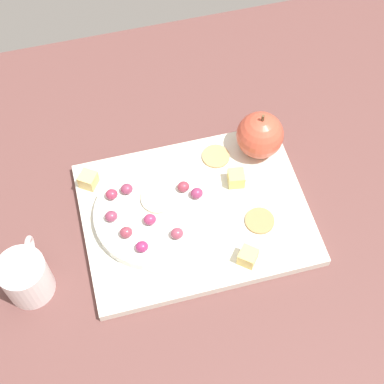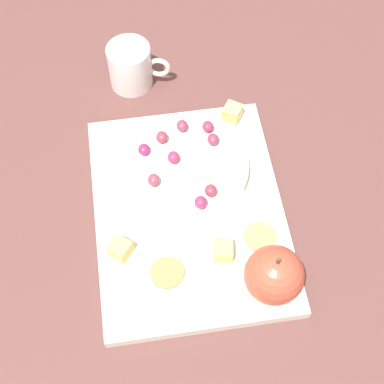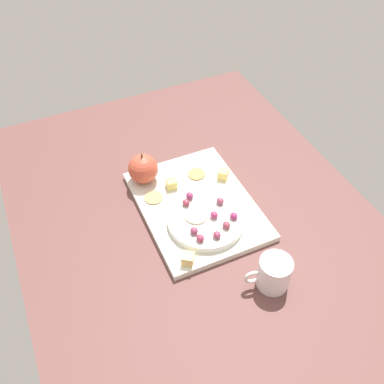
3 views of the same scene
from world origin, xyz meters
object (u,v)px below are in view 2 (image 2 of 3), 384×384
Objects in this scene: serving_dish at (186,167)px; grape_4 at (211,190)px; grape_2 at (182,126)px; grape_1 at (199,203)px; grape_5 at (208,127)px; grape_6 at (154,180)px; cracker_0 at (167,273)px; grape_3 at (144,149)px; grape_7 at (213,140)px; apple_whole at (274,275)px; cheese_cube_2 at (223,251)px; cracker_1 at (260,237)px; grape_8 at (162,137)px; cup at (131,66)px; cheese_cube_1 at (232,113)px; grape_0 at (174,157)px; cheese_cube_0 at (120,249)px; platter at (189,212)px; apple_slice_0 at (201,168)px.

grape_4 reaches higher than serving_dish.
grape_1 is at bearing -178.43° from grape_2.
grape_6 is at bearing 131.92° from grape_5.
cracker_0 is 19.44cm from grape_3.
grape_4 is 1.00× the size of grape_6.
grape_1 is 1.00× the size of grape_5.
grape_3 and grape_7 have the same top height.
apple_whole is 8.41cm from cheese_cube_2.
cracker_1 is at bearing -126.09° from grape_6.
grape_8 is 16.07cm from cup.
grape_0 reaches higher than cheese_cube_1.
apple_whole is 0.77× the size of cup.
cracker_0 is at bearing -123.26° from cheese_cube_0.
cup reaches higher than platter.
cup reaches higher than grape_2.
serving_dish is at bearing -62.54° from grape_6.
cheese_cube_0 reaches higher than serving_dish.
cracker_0 is 21.90cm from grape_7.
cracker_1 is 19.32cm from grape_5.
grape_2 is at bearing 17.09° from apple_whole.
cracker_0 is at bearing 147.08° from grape_1.
apple_slice_0 is (-7.85, -1.66, -0.53)cm from grape_2.
cracker_0 is 13.83cm from grape_6.
cheese_cube_0 is (-12.36, 11.04, 0.38)cm from serving_dish.
cheese_cube_0 is 0.47× the size of apple_slice_0.
cheese_cube_2 is at bearing 174.79° from grape_7.
grape_7 is at bearing 9.57° from apple_whole.
grape_2 and grape_8 have the same top height.
apple_whole is 29.43cm from cheese_cube_1.
grape_5 is 2.56cm from grape_7.
platter is 12.38cm from grape_8.
cracker_1 is 21.41cm from grape_8.
cup is at bearing 32.25° from grape_7.
grape_1 is at bearing -128.93° from grape_6.
apple_whole is 4.03× the size of grape_2.
grape_6 is (-8.45, 9.41, 0.06)cm from grape_5.
grape_2 is 3.99cm from grape_5.
grape_7 is at bearing -54.97° from serving_dish.
apple_whole reaches higher than grape_1.
grape_7 is (19.51, -9.63, 2.49)cm from cracker_0.
cheese_cube_2 is at bearing 44.69° from apple_whole.
serving_dish is 6.55cm from grape_4.
grape_8 reaches higher than cheese_cube_0.
grape_3 is 9.08cm from apple_slice_0.
cheese_cube_1 is 15.88cm from grape_4.
cheese_cube_0 is 18.99cm from grape_8.
serving_dish is at bearing 5.30° from grape_1.
grape_8 is (-1.70, 3.36, 0.02)cm from grape_2.
cheese_cube_2 reaches higher than cracker_0.
apple_slice_0 is at bearing 19.15° from apple_whole.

